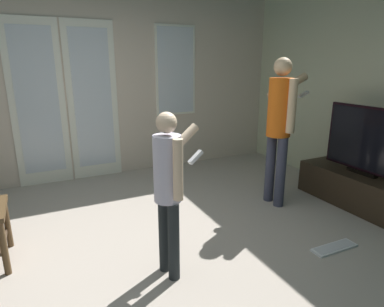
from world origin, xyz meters
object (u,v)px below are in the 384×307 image
Objects in this scene: flat_screen_tv at (367,141)px; person_child at (169,182)px; loose_keyboard at (334,248)px; tv_stand at (360,190)px; person_adult at (280,119)px.

flat_screen_tv is 2.40m from person_child.
flat_screen_tv is at bearing 28.51° from loose_keyboard.
person_adult is (-0.80, 0.49, 0.79)m from tv_stand.
person_child is (-1.59, -0.69, -0.23)m from person_adult.
tv_stand is 0.84× the size of person_adult.
loose_keyboard is (-0.97, -0.52, -0.18)m from tv_stand.
flat_screen_tv reaches higher than loose_keyboard.
person_child is at bearing -175.02° from flat_screen_tv.
tv_stand is at bearing 4.89° from person_child.
person_adult is at bearing 148.59° from tv_stand.
person_adult is 1.41m from loose_keyboard.
person_adult reaches higher than person_child.
flat_screen_tv is 2.20× the size of loose_keyboard.
person_adult is at bearing 148.73° from flat_screen_tv.
loose_keyboard is (1.42, -0.32, -0.75)m from person_child.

